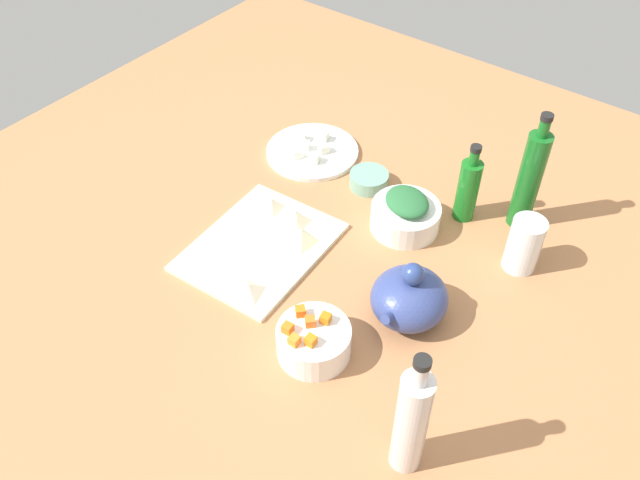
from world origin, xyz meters
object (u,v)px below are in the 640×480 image
(bowl_greens, at_px, (405,217))
(teapot, at_px, (409,298))
(bowl_carrots, at_px, (314,341))
(bottle_2, at_px, (529,179))
(bottle_0, at_px, (468,189))
(drinking_glass_0, at_px, (524,244))
(bowl_small_side, at_px, (369,180))
(bottle_1, at_px, (411,421))
(cutting_board, at_px, (260,247))
(plate_tofu, at_px, (312,151))

(bowl_greens, xyz_separation_m, teapot, (0.21, 0.14, 0.02))
(bowl_carrots, relative_size, bottle_2, 0.48)
(bottle_0, bearing_deg, bowl_greens, -37.88)
(bowl_greens, xyz_separation_m, drinking_glass_0, (-0.04, 0.25, 0.03))
(bowl_small_side, distance_m, bottle_1, 0.70)
(teapot, xyz_separation_m, drinking_glass_0, (-0.26, 0.12, 0.01))
(bottle_0, bearing_deg, bottle_1, 19.59)
(bowl_greens, height_order, bottle_2, bottle_2)
(cutting_board, bearing_deg, drinking_glass_0, 121.93)
(bottle_1, bearing_deg, bowl_small_side, -141.08)
(plate_tofu, height_order, bottle_2, bottle_2)
(cutting_board, bearing_deg, plate_tofu, -161.06)
(cutting_board, relative_size, bowl_greens, 2.12)
(cutting_board, height_order, bowl_small_side, bowl_small_side)
(cutting_board, height_order, bowl_greens, bowl_greens)
(bowl_small_side, height_order, teapot, teapot)
(bowl_small_side, bearing_deg, bowl_greens, 63.86)
(teapot, distance_m, bottle_1, 0.31)
(plate_tofu, xyz_separation_m, bottle_2, (-0.08, 0.52, 0.12))
(plate_tofu, relative_size, bowl_small_side, 2.51)
(bottle_2, bearing_deg, plate_tofu, -81.34)
(bowl_small_side, height_order, bottle_1, bottle_1)
(teapot, height_order, bottle_1, bottle_1)
(bottle_0, bearing_deg, teapot, 9.08)
(bottle_2, bearing_deg, bowl_small_side, -73.73)
(bowl_greens, height_order, bowl_carrots, bowl_carrots)
(plate_tofu, distance_m, bottle_1, 0.85)
(bottle_0, relative_size, drinking_glass_0, 1.57)
(plate_tofu, distance_m, bowl_greens, 0.34)
(bowl_small_side, xyz_separation_m, bottle_0, (-0.04, 0.23, 0.06))
(bowl_carrots, xyz_separation_m, bottle_0, (-0.50, 0.04, 0.05))
(bottle_0, distance_m, drinking_glass_0, 0.18)
(plate_tofu, bearing_deg, bottle_2, 98.66)
(bottle_0, xyz_separation_m, drinking_glass_0, (0.07, 0.17, -0.02))
(plate_tofu, xyz_separation_m, bottle_0, (-0.02, 0.42, 0.07))
(bottle_2, bearing_deg, bottle_1, 8.83)
(teapot, bearing_deg, cutting_board, -84.45)
(plate_tofu, distance_m, bottle_0, 0.42)
(bowl_greens, distance_m, bottle_2, 0.27)
(bowl_small_side, bearing_deg, cutting_board, -12.33)
(cutting_board, xyz_separation_m, bottle_1, (0.23, 0.51, 0.11))
(bowl_greens, relative_size, bowl_carrots, 1.11)
(cutting_board, xyz_separation_m, drinking_glass_0, (-0.29, 0.47, 0.06))
(plate_tofu, distance_m, drinking_glass_0, 0.59)
(cutting_board, distance_m, drinking_glass_0, 0.55)
(bowl_carrots, xyz_separation_m, bowl_small_side, (-0.46, -0.19, -0.01))
(bowl_small_side, relative_size, drinking_glass_0, 0.75)
(bowl_carrots, height_order, drinking_glass_0, drinking_glass_0)
(bowl_greens, bearing_deg, bottle_0, 142.12)
(bottle_1, bearing_deg, drinking_glass_0, -175.60)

